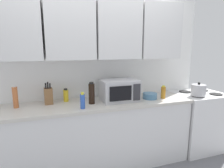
{
  "coord_description": "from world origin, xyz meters",
  "views": [
    {
      "loc": [
        -0.55,
        -2.57,
        1.59
      ],
      "look_at": [
        0.21,
        -0.25,
        1.12
      ],
      "focal_mm": 29.79,
      "sensor_mm": 36.0,
      "label": 1
    }
  ],
  "objects_px": {
    "bowl_ceramic_small": "(150,96)",
    "stove_range": "(198,120)",
    "kettle": "(198,90)",
    "bottle_amber_vinegar": "(163,92)",
    "bottle_soy_dark": "(92,93)",
    "bottle_spice_jar": "(15,97)",
    "bottle_blue_cleaner": "(83,101)",
    "microwave": "(119,90)",
    "bottle_yellow_mustard": "(66,95)",
    "knife_block": "(48,96)"
  },
  "relations": [
    {
      "from": "kettle",
      "to": "bottle_spice_jar",
      "type": "xyz_separation_m",
      "value": [
        -2.44,
        0.24,
        0.03
      ]
    },
    {
      "from": "microwave",
      "to": "knife_block",
      "type": "distance_m",
      "value": 0.91
    },
    {
      "from": "bottle_amber_vinegar",
      "to": "bowl_ceramic_small",
      "type": "bearing_deg",
      "value": 165.69
    },
    {
      "from": "bowl_ceramic_small",
      "to": "stove_range",
      "type": "bearing_deg",
      "value": 2.13
    },
    {
      "from": "bottle_soy_dark",
      "to": "bowl_ceramic_small",
      "type": "relative_size",
      "value": 1.4
    },
    {
      "from": "knife_block",
      "to": "bottle_blue_cleaner",
      "type": "bearing_deg",
      "value": -40.54
    },
    {
      "from": "bottle_blue_cleaner",
      "to": "microwave",
      "type": "bearing_deg",
      "value": 20.71
    },
    {
      "from": "bottle_soy_dark",
      "to": "bottle_yellow_mustard",
      "type": "distance_m",
      "value": 0.37
    },
    {
      "from": "microwave",
      "to": "bottle_amber_vinegar",
      "type": "xyz_separation_m",
      "value": [
        0.62,
        -0.1,
        -0.05
      ]
    },
    {
      "from": "kettle",
      "to": "microwave",
      "type": "bearing_deg",
      "value": 172.16
    },
    {
      "from": "bottle_soy_dark",
      "to": "bottle_blue_cleaner",
      "type": "bearing_deg",
      "value": -131.67
    },
    {
      "from": "microwave",
      "to": "bowl_ceramic_small",
      "type": "xyz_separation_m",
      "value": [
        0.44,
        -0.05,
        -0.1
      ]
    },
    {
      "from": "microwave",
      "to": "bottle_soy_dark",
      "type": "relative_size",
      "value": 1.73
    },
    {
      "from": "kettle",
      "to": "bottle_amber_vinegar",
      "type": "relative_size",
      "value": 1.12
    },
    {
      "from": "kettle",
      "to": "bottle_blue_cleaner",
      "type": "relative_size",
      "value": 1.05
    },
    {
      "from": "bottle_amber_vinegar",
      "to": "bottle_blue_cleaner",
      "type": "xyz_separation_m",
      "value": [
        -1.14,
        -0.1,
        0.0
      ]
    },
    {
      "from": "stove_range",
      "to": "bottle_amber_vinegar",
      "type": "bearing_deg",
      "value": -173.69
    },
    {
      "from": "stove_range",
      "to": "knife_block",
      "type": "xyz_separation_m",
      "value": [
        -2.24,
        0.14,
        0.55
      ]
    },
    {
      "from": "knife_block",
      "to": "bottle_spice_jar",
      "type": "relative_size",
      "value": 1.06
    },
    {
      "from": "bottle_amber_vinegar",
      "to": "bottle_yellow_mustard",
      "type": "bearing_deg",
      "value": 168.19
    },
    {
      "from": "microwave",
      "to": "bottle_spice_jar",
      "type": "xyz_separation_m",
      "value": [
        -1.27,
        0.08,
        -0.01
      ]
    },
    {
      "from": "stove_range",
      "to": "bottle_blue_cleaner",
      "type": "distance_m",
      "value": 1.95
    },
    {
      "from": "knife_block",
      "to": "bottle_soy_dark",
      "type": "relative_size",
      "value": 1.02
    },
    {
      "from": "microwave",
      "to": "bowl_ceramic_small",
      "type": "distance_m",
      "value": 0.45
    },
    {
      "from": "bottle_soy_dark",
      "to": "bottle_spice_jar",
      "type": "relative_size",
      "value": 1.04
    },
    {
      "from": "knife_block",
      "to": "bottle_amber_vinegar",
      "type": "height_order",
      "value": "knife_block"
    },
    {
      "from": "kettle",
      "to": "bottle_spice_jar",
      "type": "relative_size",
      "value": 0.77
    },
    {
      "from": "kettle",
      "to": "knife_block",
      "type": "height_order",
      "value": "knife_block"
    },
    {
      "from": "bottle_blue_cleaner",
      "to": "bottle_soy_dark",
      "type": "bearing_deg",
      "value": 48.33
    },
    {
      "from": "bottle_blue_cleaner",
      "to": "bottle_yellow_mustard",
      "type": "bearing_deg",
      "value": 113.35
    },
    {
      "from": "bottle_soy_dark",
      "to": "bowl_ceramic_small",
      "type": "bearing_deg",
      "value": -1.03
    },
    {
      "from": "microwave",
      "to": "bottle_blue_cleaner",
      "type": "distance_m",
      "value": 0.56
    },
    {
      "from": "bowl_ceramic_small",
      "to": "bottle_spice_jar",
      "type": "bearing_deg",
      "value": 175.63
    },
    {
      "from": "microwave",
      "to": "knife_block",
      "type": "bearing_deg",
      "value": 172.23
    },
    {
      "from": "bottle_amber_vinegar",
      "to": "bottle_spice_jar",
      "type": "height_order",
      "value": "bottle_spice_jar"
    },
    {
      "from": "stove_range",
      "to": "bottle_blue_cleaner",
      "type": "bearing_deg",
      "value": -174.56
    },
    {
      "from": "stove_range",
      "to": "microwave",
      "type": "height_order",
      "value": "microwave"
    },
    {
      "from": "microwave",
      "to": "bowl_ceramic_small",
      "type": "relative_size",
      "value": 2.43
    },
    {
      "from": "bottle_yellow_mustard",
      "to": "bottle_blue_cleaner",
      "type": "height_order",
      "value": "bottle_blue_cleaner"
    },
    {
      "from": "kettle",
      "to": "knife_block",
      "type": "distance_m",
      "value": 2.09
    },
    {
      "from": "bottle_soy_dark",
      "to": "bowl_ceramic_small",
      "type": "height_order",
      "value": "bottle_soy_dark"
    },
    {
      "from": "bottle_yellow_mustard",
      "to": "bottle_amber_vinegar",
      "type": "bearing_deg",
      "value": -11.81
    },
    {
      "from": "bottle_amber_vinegar",
      "to": "bowl_ceramic_small",
      "type": "xyz_separation_m",
      "value": [
        -0.18,
        0.05,
        -0.05
      ]
    },
    {
      "from": "bottle_blue_cleaner",
      "to": "bottle_spice_jar",
      "type": "distance_m",
      "value": 0.79
    },
    {
      "from": "kettle",
      "to": "microwave",
      "type": "relative_size",
      "value": 0.43
    },
    {
      "from": "kettle",
      "to": "bottle_soy_dark",
      "type": "xyz_separation_m",
      "value": [
        -1.55,
        0.12,
        0.04
      ]
    },
    {
      "from": "kettle",
      "to": "bowl_ceramic_small",
      "type": "distance_m",
      "value": 0.74
    },
    {
      "from": "knife_block",
      "to": "bottle_blue_cleaner",
      "type": "relative_size",
      "value": 1.46
    },
    {
      "from": "bottle_soy_dark",
      "to": "microwave",
      "type": "bearing_deg",
      "value": 5.92
    },
    {
      "from": "bottle_yellow_mustard",
      "to": "bottle_amber_vinegar",
      "type": "distance_m",
      "value": 1.33
    }
  ]
}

